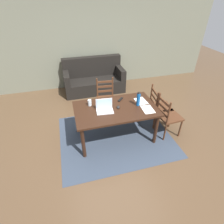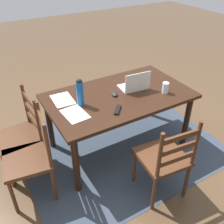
# 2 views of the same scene
# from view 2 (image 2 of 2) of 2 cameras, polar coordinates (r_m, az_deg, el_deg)

# --- Properties ---
(ground_plane) EXTENTS (14.00, 14.00, 0.00)m
(ground_plane) POSITION_cam_2_polar(r_m,az_deg,el_deg) (3.33, 1.36, -7.24)
(ground_plane) COLOR brown
(area_rug) EXTENTS (2.38, 1.97, 0.01)m
(area_rug) POSITION_cam_2_polar(r_m,az_deg,el_deg) (3.33, 1.36, -7.20)
(area_rug) COLOR #333D4C
(area_rug) RESTS_ON ground
(dining_table) EXTENTS (1.63, 0.96, 0.74)m
(dining_table) POSITION_cam_2_polar(r_m,az_deg,el_deg) (2.94, 1.53, 2.44)
(dining_table) COLOR black
(dining_table) RESTS_ON ground
(chair_right_far) EXTENTS (0.50, 0.50, 0.95)m
(chair_right_far) POSITION_cam_2_polar(r_m,az_deg,el_deg) (2.60, -17.61, -9.77)
(chair_right_far) COLOR #4C2B19
(chair_right_far) RESTS_ON ground
(chair_far_head) EXTENTS (0.48, 0.48, 0.95)m
(chair_far_head) POSITION_cam_2_polar(r_m,az_deg,el_deg) (2.53, 11.69, -10.19)
(chair_far_head) COLOR #4C2B19
(chair_far_head) RESTS_ON ground
(chair_right_near) EXTENTS (0.47, 0.47, 0.95)m
(chair_right_near) POSITION_cam_2_polar(r_m,az_deg,el_deg) (2.91, -19.65, -4.99)
(chair_right_near) COLOR #4C2B19
(chair_right_near) RESTS_ON ground
(laptop) EXTENTS (0.34, 0.25, 0.23)m
(laptop) POSITION_cam_2_polar(r_m,az_deg,el_deg) (3.00, 5.17, 6.12)
(laptop) COLOR silver
(laptop) RESTS_ON dining_table
(water_bottle) EXTENTS (0.07, 0.07, 0.30)m
(water_bottle) POSITION_cam_2_polar(r_m,az_deg,el_deg) (2.65, -7.19, 4.51)
(water_bottle) COLOR #145199
(water_bottle) RESTS_ON dining_table
(drinking_glass) EXTENTS (0.07, 0.07, 0.13)m
(drinking_glass) POSITION_cam_2_polar(r_m,az_deg,el_deg) (2.97, 11.86, 5.31)
(drinking_glass) COLOR silver
(drinking_glass) RESTS_ON dining_table
(computer_mouse) EXTENTS (0.09, 0.11, 0.03)m
(computer_mouse) POSITION_cam_2_polar(r_m,az_deg,el_deg) (2.87, 0.61, 4.02)
(computer_mouse) COLOR black
(computer_mouse) RESTS_ON dining_table
(tv_remote) EXTENTS (0.15, 0.16, 0.02)m
(tv_remote) POSITION_cam_2_polar(r_m,az_deg,el_deg) (2.61, 1.27, 0.49)
(tv_remote) COLOR black
(tv_remote) RESTS_ON dining_table
(paper_stack_left) EXTENTS (0.23, 0.31, 0.00)m
(paper_stack_left) POSITION_cam_2_polar(r_m,az_deg,el_deg) (2.59, -8.31, -0.43)
(paper_stack_left) COLOR white
(paper_stack_left) RESTS_ON dining_table
(paper_stack_right) EXTENTS (0.22, 0.31, 0.00)m
(paper_stack_right) POSITION_cam_2_polar(r_m,az_deg,el_deg) (2.85, -10.97, 2.75)
(paper_stack_right) COLOR white
(paper_stack_right) RESTS_ON dining_table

